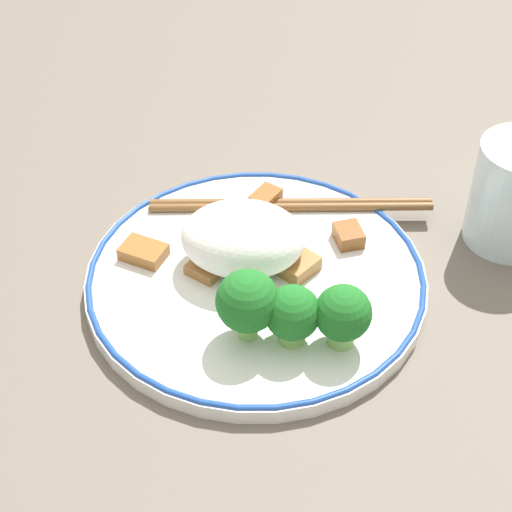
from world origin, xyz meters
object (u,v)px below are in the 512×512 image
Objects in this scene: broccoli_back_left at (244,302)px; broccoli_back_center at (293,314)px; broccoli_back_right at (343,315)px; plate at (256,279)px; chopsticks at (291,205)px.

broccoli_back_center is (0.03, -0.00, -0.01)m from broccoli_back_left.
broccoli_back_left is 0.07m from broccoli_back_right.
plate is at bearing 136.45° from broccoli_back_right.
chopsticks is at bearing 80.61° from broccoli_back_left.
broccoli_back_center is at bearing -2.22° from broccoli_back_left.
broccoli_back_left is 0.04m from broccoli_back_center.
plate is 0.09m from chopsticks.
broccoli_back_center is at bearing -63.76° from plate.
chopsticks is (0.02, 0.09, 0.01)m from plate.
plate is 4.65× the size of broccoli_back_left.
broccoli_back_right reaches higher than broccoli_back_center.
plate is at bearing 116.24° from broccoli_back_center.
broccoli_back_left is 1.20× the size of broccoli_back_center.
broccoli_back_left is 1.14× the size of broccoli_back_right.
broccoli_back_right is at bearing -43.55° from plate.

